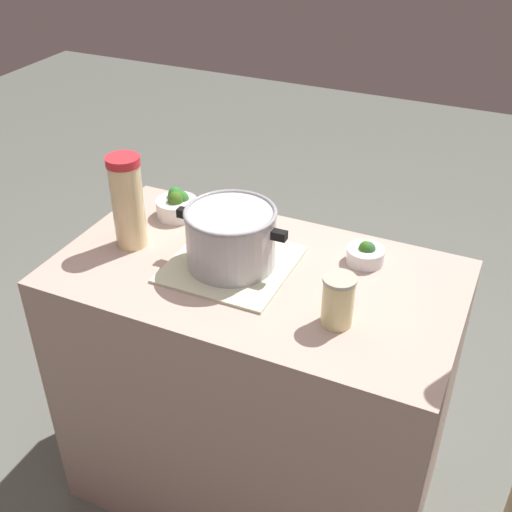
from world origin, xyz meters
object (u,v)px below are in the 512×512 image
object	(u,v)px
broccoli_bowl_center	(177,205)
lemonade_pitcher	(128,202)
cooking_pot	(231,236)
broccoli_bowl_front	(366,254)
mason_jar	(338,300)

from	to	relation	value
broccoli_bowl_center	lemonade_pitcher	bearing A→B (deg)	-99.99
cooking_pot	broccoli_bowl_front	world-z (taller)	cooking_pot
mason_jar	broccoli_bowl_front	world-z (taller)	mason_jar
broccoli_bowl_front	mason_jar	bearing A→B (deg)	-87.49
cooking_pot	lemonade_pitcher	bearing A→B (deg)	-176.12
broccoli_bowl_front	broccoli_bowl_center	xyz separation A→B (m)	(-0.60, 0.01, 0.01)
mason_jar	broccoli_bowl_center	world-z (taller)	mason_jar
cooking_pot	mason_jar	size ratio (longest dim) A/B	2.40
mason_jar	broccoli_bowl_center	distance (m)	0.68
cooking_pot	broccoli_bowl_center	size ratio (longest dim) A/B	2.50
cooking_pot	broccoli_bowl_front	distance (m)	0.37
broccoli_bowl_center	mason_jar	bearing A→B (deg)	-25.66
broccoli_bowl_center	cooking_pot	bearing A→B (deg)	-32.64
cooking_pot	mason_jar	distance (m)	0.36
lemonade_pitcher	broccoli_bowl_front	distance (m)	0.67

